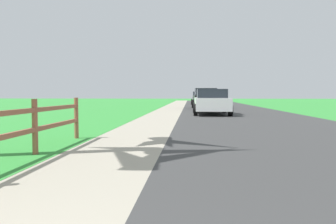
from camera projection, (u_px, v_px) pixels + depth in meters
The scene contains 7 objects.
ground_plane at pixel (183, 110), 24.98m from camera, with size 120.00×120.00×0.00m, color green.
road_asphalt at pixel (226, 109), 26.73m from camera, with size 7.00×66.00×0.01m, color #383838.
curb_concrete at pixel (147, 108), 27.18m from camera, with size 6.00×66.00×0.01m, color #A59D8A.
grass_verge at pixel (130, 108), 27.28m from camera, with size 5.00×66.00×0.00m, color green.
parked_suv_white at pixel (211, 102), 19.29m from camera, with size 2.13×4.96×1.48m.
parked_car_black at pixel (205, 99), 26.81m from camera, with size 2.27×4.52×1.67m.
parked_car_silver at pixel (200, 98), 37.76m from camera, with size 2.13×4.63×1.48m.
Camera 1 is at (0.60, 0.03, 1.19)m, focal length 34.85 mm.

